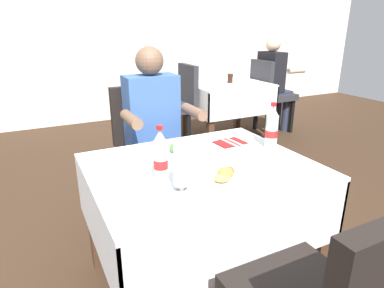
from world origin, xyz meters
name	(u,v)px	position (x,y,z in m)	size (l,w,h in m)	color
ground_plane	(177,276)	(0.00, 0.00, 0.00)	(11.00, 11.00, 0.00)	#382619
back_wall	(66,24)	(0.00, 3.67, 1.41)	(11.00, 0.12, 2.82)	silver
main_dining_table	(201,194)	(0.11, -0.08, 0.55)	(1.10, 0.89, 0.72)	white
chair_far_diner_seat	(147,145)	(0.11, 0.76, 0.55)	(0.44, 0.50, 0.97)	black
seated_diner_far	(155,128)	(0.14, 0.65, 0.71)	(0.50, 0.46, 1.26)	#282D42
plate_near_camera	(226,176)	(0.13, -0.28, 0.74)	(0.23, 0.23, 0.06)	white
plate_far_diner	(178,151)	(0.07, 0.10, 0.74)	(0.25, 0.25, 0.07)	white
beer_glass_left	(181,168)	(-0.10, -0.30, 0.83)	(0.07, 0.07, 0.22)	white
cola_bottle_primary	(272,128)	(0.59, -0.03, 0.84)	(0.07, 0.07, 0.26)	silver
cola_bottle_secondary	(161,158)	(-0.14, -0.16, 0.84)	(0.06, 0.06, 0.26)	silver
napkin_cutlery_set	(230,142)	(0.42, 0.13, 0.73)	(0.18, 0.19, 0.01)	maroon
background_dining_table	(226,97)	(1.59, 2.02, 0.54)	(0.96, 0.81, 0.72)	white
background_chair_left	(176,102)	(0.90, 2.02, 0.55)	(0.50, 0.44, 0.97)	#2D2D33
background_chair_right	(270,92)	(2.28, 2.02, 0.55)	(0.50, 0.44, 0.97)	#2D2D33
background_patron	(274,80)	(2.32, 2.02, 0.71)	(0.46, 0.50, 1.26)	#282D42
background_table_tumbler	(230,78)	(1.63, 2.01, 0.78)	(0.06, 0.06, 0.11)	black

